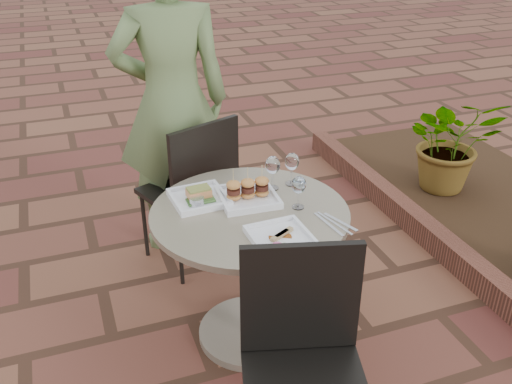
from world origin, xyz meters
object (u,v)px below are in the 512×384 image
object	(u,v)px
chair_near	(303,350)
plate_salmon	(199,197)
cafe_table	(250,256)
chair_far	(195,183)
plate_sliders	(248,193)
plate_tuna	(280,237)
diner	(172,103)

from	to	relation	value
chair_near	plate_salmon	size ratio (longest dim) A/B	3.55
plate_salmon	cafe_table	bearing A→B (deg)	-41.52
cafe_table	chair_near	world-z (taller)	chair_near
chair_far	plate_sliders	xyz separation A→B (m)	(0.11, -0.60, 0.22)
cafe_table	plate_salmon	size ratio (longest dim) A/B	3.43
cafe_table	plate_tuna	bearing A→B (deg)	-82.01
chair_far	diner	size ratio (longest dim) A/B	0.50
cafe_table	chair_near	size ratio (longest dim) A/B	0.97
chair_far	plate_tuna	xyz separation A→B (m)	(0.12, -0.96, 0.20)
chair_far	plate_tuna	distance (m)	0.99
cafe_table	chair_near	xyz separation A→B (m)	(-0.05, -0.71, 0.07)
chair_far	diner	bearing A→B (deg)	-103.77
chair_far	plate_sliders	size ratio (longest dim) A/B	3.38
chair_far	diner	xyz separation A→B (m)	(-0.04, 0.30, 0.38)
chair_near	plate_salmon	world-z (taller)	chair_near
chair_far	plate_tuna	world-z (taller)	chair_far
cafe_table	chair_near	distance (m)	0.72
plate_sliders	chair_near	bearing A→B (deg)	-95.24
chair_near	diner	size ratio (longest dim) A/B	0.50
cafe_table	chair_far	bearing A→B (deg)	96.59
plate_salmon	chair_near	bearing A→B (deg)	-80.91
chair_far	plate_salmon	world-z (taller)	chair_far
plate_salmon	plate_sliders	distance (m)	0.23
chair_far	chair_near	distance (m)	1.41
chair_far	plate_salmon	bearing A→B (deg)	57.39
chair_near	plate_salmon	bearing A→B (deg)	114.73
diner	plate_sliders	distance (m)	0.92
plate_salmon	plate_sliders	world-z (taller)	plate_sliders
chair_near	plate_sliders	world-z (taller)	chair_near
cafe_table	plate_sliders	world-z (taller)	plate_sliders
plate_tuna	chair_near	bearing A→B (deg)	-101.08
plate_sliders	diner	bearing A→B (deg)	99.09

